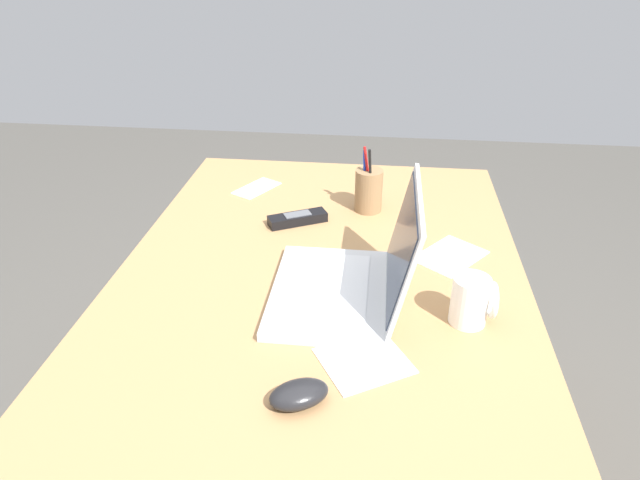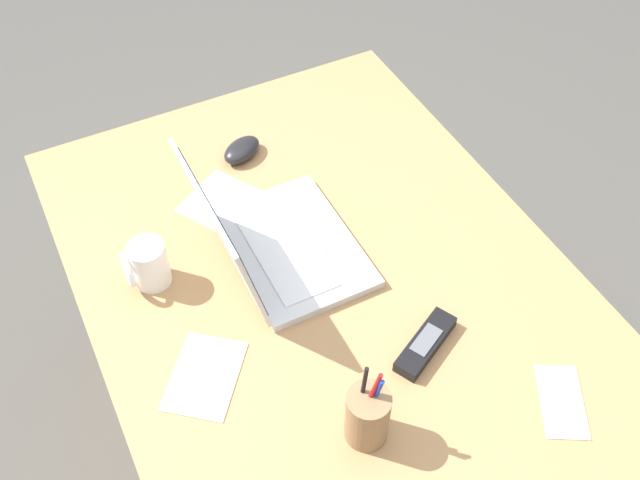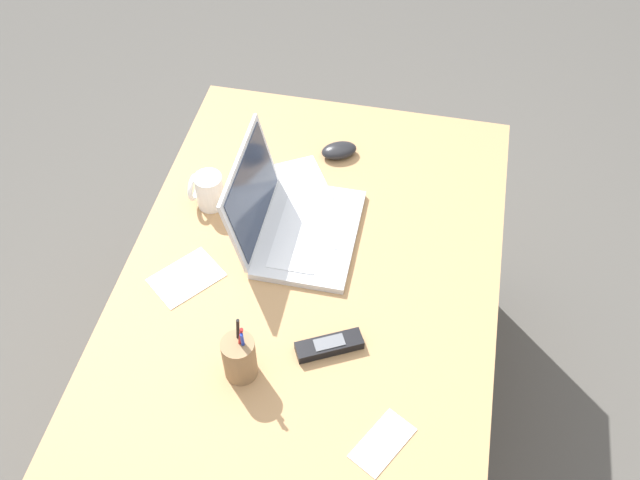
{
  "view_description": "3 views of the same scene",
  "coord_description": "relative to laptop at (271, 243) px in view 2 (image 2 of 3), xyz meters",
  "views": [
    {
      "loc": [
        1.06,
        0.12,
        1.4
      ],
      "look_at": [
        0.04,
        0.0,
        0.82
      ],
      "focal_mm": 31.9,
      "sensor_mm": 36.0,
      "label": 1
    },
    {
      "loc": [
        -0.76,
        0.41,
        1.85
      ],
      "look_at": [
        0.07,
        -0.01,
        0.77
      ],
      "focal_mm": 41.45,
      "sensor_mm": 36.0,
      "label": 2
    },
    {
      "loc": [
        -1.06,
        -0.24,
        2.13
      ],
      "look_at": [
        0.01,
        -0.02,
        0.82
      ],
      "focal_mm": 41.59,
      "sensor_mm": 36.0,
      "label": 3
    }
  ],
  "objects": [
    {
      "name": "paper_note_right",
      "position": [
        0.19,
        0.03,
        -0.05
      ],
      "size": [
        0.18,
        0.19,
        0.0
      ],
      "primitive_type": "cube",
      "rotation": [
        0.0,
        0.0,
        0.54
      ],
      "color": "white",
      "rests_on": "desk"
    },
    {
      "name": "computer_mouse",
      "position": [
        0.3,
        -0.06,
        -0.03
      ],
      "size": [
        0.1,
        0.11,
        0.04
      ],
      "primitive_type": "ellipsoid",
      "rotation": [
        0.0,
        0.0,
        0.48
      ],
      "color": "black",
      "rests_on": "desk"
    },
    {
      "name": "pen_holder",
      "position": [
        -0.41,
        0.02,
        0.01
      ],
      "size": [
        0.07,
        0.07,
        0.18
      ],
      "color": "olive",
      "rests_on": "desk"
    },
    {
      "name": "laptop",
      "position": [
        0.0,
        0.0,
        0.0
      ],
      "size": [
        0.32,
        0.28,
        0.24
      ],
      "color": "silver",
      "rests_on": "desk"
    },
    {
      "name": "ground_plane",
      "position": [
        -0.1,
        -0.07,
        -0.77
      ],
      "size": [
        6.0,
        6.0,
        0.0
      ],
      "primitive_type": "plane",
      "color": "#4C4944"
    },
    {
      "name": "paper_note_near_laptop",
      "position": [
        -0.51,
        -0.31,
        -0.05
      ],
      "size": [
        0.16,
        0.13,
        0.0
      ],
      "primitive_type": "cube",
      "rotation": [
        0.0,
        0.0,
        -0.51
      ],
      "color": "white",
      "rests_on": "desk"
    },
    {
      "name": "cordless_phone",
      "position": [
        -0.31,
        -0.16,
        -0.04
      ],
      "size": [
        0.11,
        0.15,
        0.03
      ],
      "color": "black",
      "rests_on": "desk"
    },
    {
      "name": "desk",
      "position": [
        -0.1,
        -0.07,
        -0.41
      ],
      "size": [
        1.25,
        0.89,
        0.72
      ],
      "primitive_type": "cube",
      "color": "#A87C4F",
      "rests_on": "ground"
    },
    {
      "name": "paper_note_left",
      "position": [
        -0.19,
        0.21,
        -0.05
      ],
      "size": [
        0.19,
        0.19,
        0.0
      ],
      "primitive_type": "cube",
      "rotation": [
        0.0,
        0.0,
        -0.68
      ],
      "color": "white",
      "rests_on": "desk"
    },
    {
      "name": "coffee_mug_white",
      "position": [
        0.05,
        0.23,
        0.0
      ],
      "size": [
        0.07,
        0.08,
        0.1
      ],
      "color": "white",
      "rests_on": "desk"
    }
  ]
}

